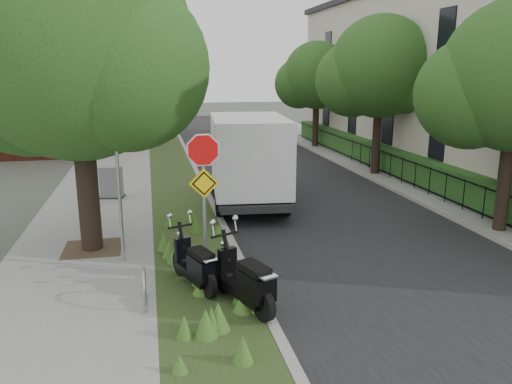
{
  "coord_description": "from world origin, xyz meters",
  "views": [
    {
      "loc": [
        -2.47,
        -9.59,
        4.49
      ],
      "look_at": [
        0.25,
        3.04,
        1.3
      ],
      "focal_mm": 35.0,
      "sensor_mm": 36.0,
      "label": 1
    }
  ],
  "objects_px": {
    "box_truck": "(247,156)",
    "scooter_far": "(198,269)",
    "sign_assembly": "(204,176)",
    "utility_cabinet": "(111,183)",
    "scooter_near": "(249,287)"
  },
  "relations": [
    {
      "from": "sign_assembly",
      "to": "scooter_near",
      "type": "xyz_separation_m",
      "value": [
        0.59,
        -1.82,
        -1.74
      ]
    },
    {
      "from": "scooter_far",
      "to": "box_truck",
      "type": "xyz_separation_m",
      "value": [
        2.36,
        6.73,
        1.12
      ]
    },
    {
      "from": "scooter_far",
      "to": "sign_assembly",
      "type": "bearing_deg",
      "value": 71.34
    },
    {
      "from": "box_truck",
      "to": "scooter_far",
      "type": "bearing_deg",
      "value": -109.31
    },
    {
      "from": "box_truck",
      "to": "sign_assembly",
      "type": "bearing_deg",
      "value": -109.39
    },
    {
      "from": "utility_cabinet",
      "to": "scooter_near",
      "type": "bearing_deg",
      "value": -71.88
    },
    {
      "from": "utility_cabinet",
      "to": "box_truck",
      "type": "bearing_deg",
      "value": -17.25
    },
    {
      "from": "scooter_far",
      "to": "utility_cabinet",
      "type": "distance_m",
      "value": 8.44
    },
    {
      "from": "scooter_far",
      "to": "utility_cabinet",
      "type": "relative_size",
      "value": 1.63
    },
    {
      "from": "sign_assembly",
      "to": "utility_cabinet",
      "type": "xyz_separation_m",
      "value": [
        -2.44,
        7.43,
        -1.68
      ]
    },
    {
      "from": "scooter_far",
      "to": "utility_cabinet",
      "type": "bearing_deg",
      "value": 105.09
    },
    {
      "from": "scooter_near",
      "to": "scooter_far",
      "type": "distance_m",
      "value": 1.38
    },
    {
      "from": "scooter_near",
      "to": "utility_cabinet",
      "type": "bearing_deg",
      "value": 108.12
    },
    {
      "from": "sign_assembly",
      "to": "utility_cabinet",
      "type": "bearing_deg",
      "value": 108.19
    },
    {
      "from": "scooter_near",
      "to": "box_truck",
      "type": "distance_m",
      "value": 8.06
    }
  ]
}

